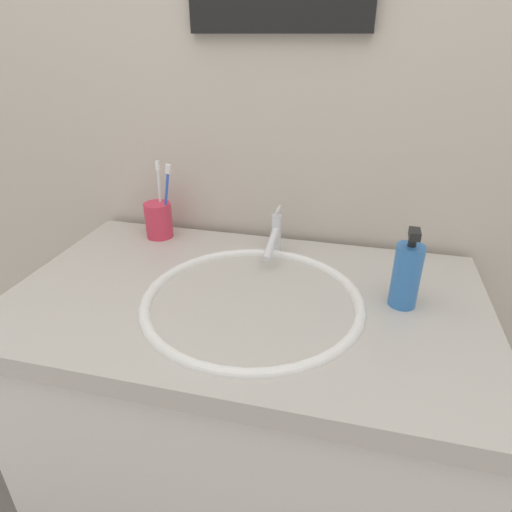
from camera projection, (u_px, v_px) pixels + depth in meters
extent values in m
cube|color=beige|center=(280.00, 104.00, 1.06)|extent=(2.20, 0.04, 2.40)
cube|color=silver|center=(247.00, 441.00, 1.13)|extent=(0.96, 0.56, 0.82)
cube|color=#BCB7AD|center=(245.00, 303.00, 0.93)|extent=(1.00, 0.60, 0.04)
ellipsoid|color=white|center=(253.00, 322.00, 0.92)|extent=(0.40, 0.40, 0.11)
torus|color=white|center=(253.00, 301.00, 0.90)|extent=(0.46, 0.46, 0.02)
cylinder|color=#595B60|center=(253.00, 340.00, 0.95)|extent=(0.03, 0.03, 0.01)
cylinder|color=silver|center=(276.00, 234.00, 1.09)|extent=(0.02, 0.02, 0.10)
cylinder|color=silver|center=(271.00, 243.00, 1.04)|extent=(0.02, 0.12, 0.05)
cylinder|color=silver|center=(278.00, 210.00, 1.07)|extent=(0.01, 0.05, 0.01)
cylinder|color=#D8334C|center=(159.00, 220.00, 1.17)|extent=(0.07, 0.07, 0.09)
cylinder|color=blue|center=(166.00, 203.00, 1.14)|extent=(0.04, 0.01, 0.19)
cube|color=white|center=(168.00, 169.00, 1.09)|extent=(0.02, 0.01, 0.03)
cylinder|color=white|center=(160.00, 200.00, 1.16)|extent=(0.01, 0.02, 0.18)
cube|color=white|center=(158.00, 165.00, 1.12)|extent=(0.01, 0.01, 0.03)
cylinder|color=#3372BF|center=(406.00, 276.00, 0.86)|extent=(0.06, 0.06, 0.13)
cylinder|color=black|center=(412.00, 241.00, 0.83)|extent=(0.02, 0.02, 0.02)
cube|color=black|center=(415.00, 234.00, 0.81)|extent=(0.02, 0.04, 0.02)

